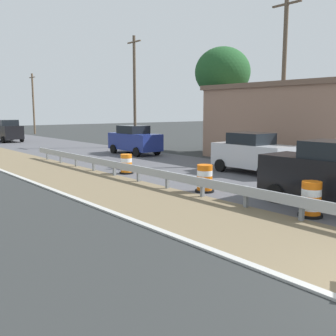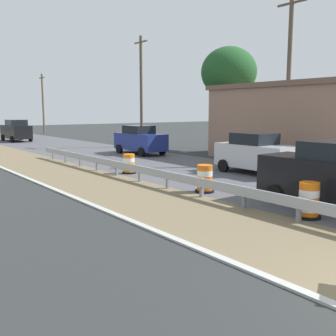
% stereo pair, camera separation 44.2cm
% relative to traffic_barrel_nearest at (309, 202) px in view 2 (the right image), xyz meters
% --- Properties ---
extents(traffic_barrel_nearest, '(0.72, 0.72, 1.06)m').
position_rel_traffic_barrel_nearest_xyz_m(traffic_barrel_nearest, '(0.00, 0.00, 0.00)').
color(traffic_barrel_nearest, orange).
rests_on(traffic_barrel_nearest, ground).
extents(traffic_barrel_close, '(0.74, 0.74, 1.06)m').
position_rel_traffic_barrel_nearest_xyz_m(traffic_barrel_close, '(0.09, 4.53, -0.00)').
color(traffic_barrel_close, orange).
rests_on(traffic_barrel_close, ground).
extents(traffic_barrel_mid, '(0.70, 0.70, 0.97)m').
position_rel_traffic_barrel_nearest_xyz_m(traffic_barrel_mid, '(0.20, 10.13, -0.04)').
color(traffic_barrel_mid, orange).
rests_on(traffic_barrel_mid, ground).
extents(car_lead_near_lane, '(1.96, 4.67, 2.15)m').
position_rel_traffic_barrel_nearest_xyz_m(car_lead_near_lane, '(1.56, 0.16, 0.60)').
color(car_lead_near_lane, black).
rests_on(car_lead_near_lane, ground).
extents(car_trailing_near_lane, '(2.07, 4.15, 2.01)m').
position_rel_traffic_barrel_nearest_xyz_m(car_trailing_near_lane, '(5.16, 6.25, 0.53)').
color(car_trailing_near_lane, silver).
rests_on(car_trailing_near_lane, ground).
extents(car_lead_far_lane, '(2.15, 4.30, 2.18)m').
position_rel_traffic_barrel_nearest_xyz_m(car_lead_far_lane, '(2.06, 34.46, 0.61)').
color(car_lead_far_lane, black).
rests_on(car_lead_far_lane, ground).
extents(car_mid_far_lane, '(2.05, 4.36, 2.04)m').
position_rel_traffic_barrel_nearest_xyz_m(car_mid_far_lane, '(5.51, 17.10, 0.54)').
color(car_mid_far_lane, navy).
rests_on(car_mid_far_lane, ground).
extents(roadside_shop_near, '(6.58, 10.86, 4.76)m').
position_rel_traffic_barrel_nearest_xyz_m(roadside_shop_near, '(11.69, 8.00, 1.91)').
color(roadside_shop_near, '#93705B').
rests_on(roadside_shop_near, ground).
extents(utility_pole_near, '(0.24, 1.80, 9.34)m').
position_rel_traffic_barrel_nearest_xyz_m(utility_pole_near, '(8.75, 7.11, 4.35)').
color(utility_pole_near, brown).
rests_on(utility_pole_near, ground).
extents(utility_pole_mid, '(0.24, 1.80, 9.19)m').
position_rel_traffic_barrel_nearest_xyz_m(utility_pole_mid, '(8.62, 21.52, 4.28)').
color(utility_pole_mid, brown).
rests_on(utility_pole_mid, ground).
extents(utility_pole_far, '(0.24, 1.80, 7.85)m').
position_rel_traffic_barrel_nearest_xyz_m(utility_pole_far, '(8.96, 45.32, 3.60)').
color(utility_pole_far, brown).
rests_on(utility_pole_far, ground).
extents(tree_roadside, '(4.15, 4.15, 7.82)m').
position_rel_traffic_barrel_nearest_xyz_m(tree_roadside, '(11.91, 14.64, 5.44)').
color(tree_roadside, '#4C3D2D').
rests_on(tree_roadside, ground).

